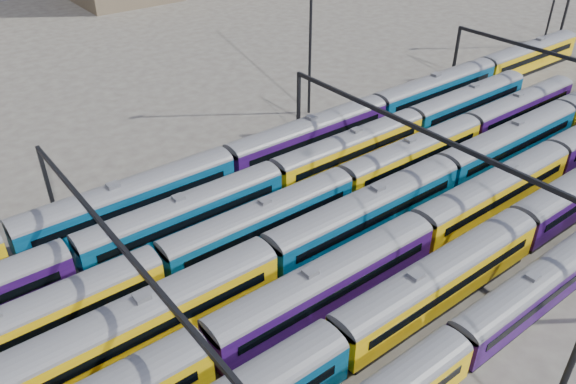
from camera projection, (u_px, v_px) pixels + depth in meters
ground at (350, 242)px, 51.42m from camera, size 500.00×500.00×0.00m
rake_0 at (458, 345)px, 37.94m from camera, size 111.95×2.73×4.59m
rake_1 at (440, 277)px, 43.22m from camera, size 106.70×3.12×5.27m
rake_2 at (327, 281)px, 42.82m from camera, size 106.11×3.11×5.24m
rake_3 at (367, 209)px, 50.84m from camera, size 153.87×3.21×5.42m
rake_4 at (159, 263)px, 44.88m from camera, size 119.92×2.93×4.92m
rake_5 at (184, 212)px, 50.77m from camera, size 102.34×3.00×5.05m
rake_6 at (129, 198)px, 52.42m from camera, size 153.30×3.20×5.40m
gantry_1 at (137, 274)px, 37.41m from camera, size 0.35×40.35×8.03m
gantry_2 at (432, 145)px, 52.92m from camera, size 0.35×40.35×8.03m
mast_3 at (311, 6)px, 67.55m from camera, size 1.40×0.50×25.60m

